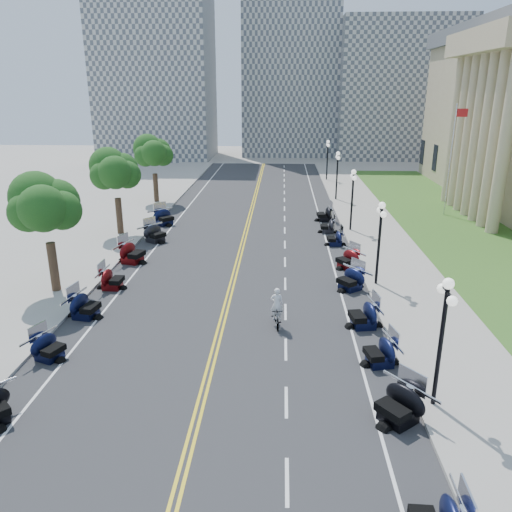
{
  "coord_description": "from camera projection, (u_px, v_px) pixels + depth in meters",
  "views": [
    {
      "loc": [
        2.9,
        -24.03,
        11.16
      ],
      "look_at": [
        1.47,
        3.24,
        2.0
      ],
      "focal_mm": 35.0,
      "sensor_mm": 36.0,
      "label": 1
    }
  ],
  "objects": [
    {
      "name": "tree_2",
      "position": [
        46.0,
        212.0,
        27.32
      ],
      "size": [
        4.8,
        4.8,
        9.2
      ],
      "primitive_type": null,
      "color": "#235619",
      "rests_on": "sidewalk_south"
    },
    {
      "name": "motorcycle_n_7",
      "position": [
        348.0,
        258.0,
        32.53
      ],
      "size": [
        2.68,
        2.68,
        1.35
      ],
      "primitive_type": null,
      "rotation": [
        0.0,
        0.0,
        -0.99
      ],
      "color": "#590A0C",
      "rests_on": "road"
    },
    {
      "name": "lane_dash_13",
      "position": [
        284.0,
        200.0,
        52.79
      ],
      "size": [
        0.12,
        2.0,
        0.0
      ],
      "primitive_type": "cube",
      "color": "white",
      "rests_on": "road"
    },
    {
      "name": "motorcycle_n_6",
      "position": [
        351.0,
        278.0,
        29.0
      ],
      "size": [
        2.84,
        2.84,
        1.41
      ],
      "primitive_type": null,
      "rotation": [
        0.0,
        0.0,
        -0.91
      ],
      "color": "black",
      "rests_on": "road"
    },
    {
      "name": "lane_dash_15",
      "position": [
        284.0,
        186.0,
        60.37
      ],
      "size": [
        0.12,
        2.0,
        0.0
      ],
      "primitive_type": "cube",
      "color": "white",
      "rests_on": "road"
    },
    {
      "name": "motorcycle_n_8",
      "position": [
        335.0,
        237.0,
        37.31
      ],
      "size": [
        1.91,
        1.91,
        1.24
      ],
      "primitive_type": null,
      "rotation": [
        0.0,
        0.0,
        -1.49
      ],
      "color": "black",
      "rests_on": "road"
    },
    {
      "name": "motorcycle_n_4",
      "position": [
        380.0,
        351.0,
        21.07
      ],
      "size": [
        2.24,
        2.24,
        1.32
      ],
      "primitive_type": null,
      "rotation": [
        0.0,
        0.0,
        -1.36
      ],
      "color": "black",
      "rests_on": "road"
    },
    {
      "name": "sidewalk_north",
      "position": [
        388.0,
        254.0,
        35.37
      ],
      "size": [
        5.0,
        90.0,
        0.15
      ],
      "primitive_type": "cube",
      "color": "#9E9991",
      "rests_on": "ground"
    },
    {
      "name": "motorcycle_n_3",
      "position": [
        399.0,
        403.0,
        17.41
      ],
      "size": [
        2.98,
        2.98,
        1.48
      ],
      "primitive_type": null,
      "rotation": [
        0.0,
        0.0,
        -0.9
      ],
      "color": "black",
      "rests_on": "road"
    },
    {
      "name": "distant_block_a",
      "position": [
        156.0,
        77.0,
        81.9
      ],
      "size": [
        18.0,
        14.0,
        26.0
      ],
      "primitive_type": "cube",
      "color": "gray",
      "rests_on": "ground"
    },
    {
      "name": "lane_dash_10",
      "position": [
        285.0,
        230.0,
        41.43
      ],
      "size": [
        0.12,
        2.0,
        0.0
      ],
      "primitive_type": "cube",
      "color": "white",
      "rests_on": "road"
    },
    {
      "name": "lane_dash_7",
      "position": [
        285.0,
        284.0,
        30.07
      ],
      "size": [
        0.12,
        2.0,
        0.0
      ],
      "primitive_type": "cube",
      "color": "white",
      "rests_on": "road"
    },
    {
      "name": "edge_line_north",
      "position": [
        330.0,
        253.0,
        35.59
      ],
      "size": [
        0.12,
        90.0,
        0.0
      ],
      "primitive_type": "cube",
      "color": "white",
      "rests_on": "road"
    },
    {
      "name": "lawn",
      "position": [
        452.0,
        226.0,
        42.61
      ],
      "size": [
        9.0,
        60.0,
        0.1
      ],
      "primitive_type": "cube",
      "color": "#356023",
      "rests_on": "ground"
    },
    {
      "name": "lane_dash_5",
      "position": [
        286.0,
        349.0,
        22.5
      ],
      "size": [
        0.12,
        2.0,
        0.0
      ],
      "primitive_type": "cube",
      "color": "white",
      "rests_on": "road"
    },
    {
      "name": "motorcycle_s_8",
      "position": [
        155.0,
        233.0,
        38.12
      ],
      "size": [
        2.96,
        2.96,
        1.48
      ],
      "primitive_type": null,
      "rotation": [
        0.0,
        0.0,
        0.94
      ],
      "color": "black",
      "rests_on": "road"
    },
    {
      "name": "lane_dash_16",
      "position": [
        284.0,
        180.0,
        64.16
      ],
      "size": [
        0.12,
        2.0,
        0.0
      ],
      "primitive_type": "cube",
      "color": "white",
      "rests_on": "road"
    },
    {
      "name": "edge_line_south",
      "position": [
        153.0,
        251.0,
        36.23
      ],
      "size": [
        0.12,
        90.0,
        0.0
      ],
      "primitive_type": "cube",
      "color": "white",
      "rests_on": "road"
    },
    {
      "name": "lane_dash_19",
      "position": [
        284.0,
        167.0,
        75.52
      ],
      "size": [
        0.12,
        2.0,
        0.0
      ],
      "primitive_type": "cube",
      "color": "white",
      "rests_on": "road"
    },
    {
      "name": "ground",
      "position": [
        225.0,
        311.0,
        26.45
      ],
      "size": [
        160.0,
        160.0,
        0.0
      ],
      "primitive_type": "plane",
      "color": "gray"
    },
    {
      "name": "motorcycle_s_4",
      "position": [
        48.0,
        346.0,
        21.53
      ],
      "size": [
        2.32,
        2.32,
        1.25
      ],
      "primitive_type": null,
      "rotation": [
        0.0,
        0.0,
        1.19
      ],
      "color": "black",
      "rests_on": "road"
    },
    {
      "name": "cyclist_rider",
      "position": [
        277.0,
        291.0,
        24.08
      ],
      "size": [
        0.62,
        0.41,
        1.7
      ],
      "primitive_type": "imported",
      "rotation": [
        0.0,
        0.0,
        3.14
      ],
      "color": "silver",
      "rests_on": "bicycle"
    },
    {
      "name": "centerline_yellow_b",
      "position": [
        242.0,
        252.0,
        35.9
      ],
      "size": [
        0.12,
        90.0,
        0.0
      ],
      "primitive_type": "cube",
      "color": "yellow",
      "rests_on": "road"
    },
    {
      "name": "motorcycle_s_9",
      "position": [
        164.0,
        216.0,
        42.9
      ],
      "size": [
        3.08,
        3.08,
        1.53
      ],
      "primitive_type": null,
      "rotation": [
        0.0,
        0.0,
        0.8
      ],
      "color": "black",
      "rests_on": "road"
    },
    {
      "name": "bicycle",
      "position": [
        277.0,
        317.0,
        24.52
      ],
      "size": [
        0.69,
        1.8,
        1.06
      ],
      "primitive_type": "imported",
      "rotation": [
        0.0,
        0.0,
        0.11
      ],
      "color": "#A51414",
      "rests_on": "road"
    },
    {
      "name": "lane_dash_17",
      "position": [
        284.0,
        175.0,
        67.94
      ],
      "size": [
        0.12,
        2.0,
        0.0
      ],
      "primitive_type": "cube",
      "color": "white",
      "rests_on": "road"
    },
    {
      "name": "lane_dash_18",
      "position": [
        284.0,
        171.0,
        71.73
      ],
      "size": [
        0.12,
        2.0,
        0.0
      ],
      "primitive_type": "cube",
      "color": "white",
      "rests_on": "road"
    },
    {
      "name": "lane_dash_14",
      "position": [
        284.0,
        192.0,
        56.58
      ],
      "size": [
        0.12,
        2.0,
        0.0
      ],
      "primitive_type": "cube",
      "color": "white",
      "rests_on": "road"
    },
    {
      "name": "motorcycle_s_7",
      "position": [
        132.0,
        252.0,
        33.51
      ],
      "size": [
        2.75,
        2.75,
        1.56
      ],
      "primitive_type": null,
      "rotation": [
        0.0,
        0.0,
        1.29
      ],
      "color": "#590A0C",
      "rests_on": "road"
    },
    {
      "name": "lane_dash_4",
      "position": [
        286.0,
        402.0,
        18.71
      ],
      "size": [
        0.12,
        2.0,
        0.0
      ],
      "primitive_type": "cube",
      "color": "white",
      "rests_on": "road"
    },
    {
      "name": "street_lamp_2",
      "position": [
        379.0,
        244.0,
        28.98
      ],
      "size": [
        0.5,
        1.2,
        4.9
      ],
      "primitive_type": null,
      "color": "black",
      "rests_on": "sidewalk_north"
    },
    {
      "name": "lane_dash_11",
      "position": [
        285.0,
        218.0,
        45.22
      ],
      "size": [
        0.12,
        2.0,
        0.0
      ],
      "primitive_type": "cube",
      "color": "white",
      "rests_on": "road"
    },
    {
      "name": "distant_block_c",
      "position": [
        398.0,
        90.0,
        83.4
      ],
      "size": [
        20.0,
        14.0,
        22.0
      ],
      "primitive_type": "cube",
      "color": "gray",
      "rests_on": "ground"
    },
    {
      "name": "lane_dash_3",
      "position": [
        287.0,
        481.0,
        14.92
      ],
      "size": [
        0.12,
        2.0,
        0.0
      ],
      "primitive_type": "cube",
      "color": "white",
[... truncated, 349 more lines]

